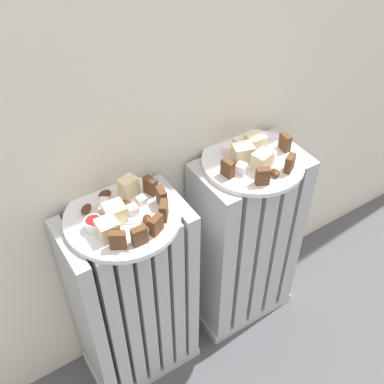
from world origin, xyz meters
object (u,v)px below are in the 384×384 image
at_px(jam_bowl_left, 94,224).
at_px(fork, 130,231).
at_px(plate_right, 253,161).
at_px(radiator_left, 134,300).
at_px(plate_left, 123,217).
at_px(radiator_right, 244,244).

bearing_deg(jam_bowl_left, fork, -38.70).
bearing_deg(plate_right, fork, -171.95).
relative_size(radiator_left, jam_bowl_left, 15.48).
xyz_separation_m(radiator_left, plate_right, (0.34, 0.00, 0.29)).
distance_m(radiator_left, fork, 0.30).
height_order(plate_left, jam_bowl_left, jam_bowl_left).
bearing_deg(radiator_right, plate_left, 180.00).
relative_size(plate_left, plate_right, 1.00).
distance_m(radiator_right, fork, 0.46).
height_order(radiator_right, fork, fork).
bearing_deg(jam_bowl_left, radiator_right, 0.61).
bearing_deg(radiator_left, plate_left, 0.00).
xyz_separation_m(jam_bowl_left, fork, (0.06, -0.04, -0.01)).
bearing_deg(plate_left, radiator_left, 180.00).
relative_size(radiator_left, radiator_right, 1.00).
bearing_deg(radiator_left, jam_bowl_left, -176.10).
bearing_deg(fork, radiator_right, 8.05).
bearing_deg(jam_bowl_left, radiator_left, 3.90).
distance_m(radiator_right, plate_right, 0.29).
height_order(plate_left, plate_right, same).
relative_size(radiator_left, plate_right, 2.32).
relative_size(radiator_left, fork, 6.02).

